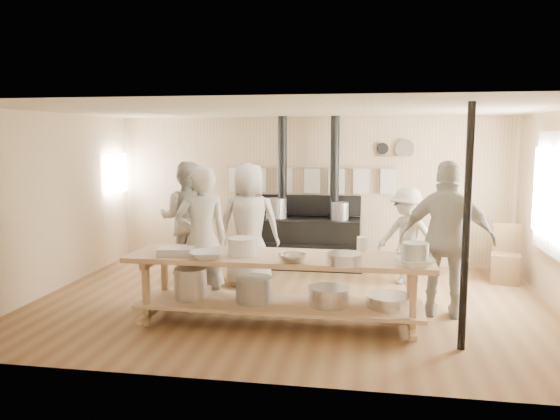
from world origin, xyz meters
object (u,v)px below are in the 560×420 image
at_px(prep_table, 278,282).
at_px(cook_center, 249,225).
at_px(chair, 505,265).
at_px(cook_by_window, 407,237).
at_px(cook_far_left, 202,239).
at_px(roasting_pan, 176,252).
at_px(cook_right, 447,240).
at_px(stove, 307,237).
at_px(cook_left, 186,218).

distance_m(prep_table, cook_center, 1.88).
relative_size(cook_center, chair, 2.07).
bearing_deg(chair, cook_by_window, -153.70).
bearing_deg(prep_table, chair, 38.21).
height_order(cook_far_left, cook_by_window, cook_far_left).
xyz_separation_m(chair, roasting_pan, (-4.35, -2.69, 0.63)).
distance_m(cook_center, roasting_pan, 1.94).
bearing_deg(cook_right, stove, -41.98).
bearing_deg(cook_far_left, roasting_pan, 47.97).
bearing_deg(roasting_pan, cook_right, 14.63).
bearing_deg(stove, cook_center, -118.65).
bearing_deg(roasting_pan, cook_far_left, 76.90).
height_order(prep_table, chair, chair).
xyz_separation_m(cook_left, roasting_pan, (0.70, -2.38, -0.03)).
xyz_separation_m(prep_table, cook_right, (2.02, 0.64, 0.46)).
bearing_deg(cook_center, chair, -175.03).
relative_size(cook_by_window, chair, 1.65).
height_order(stove, cook_right, stove).
relative_size(prep_table, cook_center, 1.93).
bearing_deg(cook_center, cook_left, -30.11).
xyz_separation_m(cook_center, chair, (3.89, 0.81, -0.67)).
bearing_deg(roasting_pan, cook_left, 106.45).
bearing_deg(roasting_pan, chair, 31.73).
distance_m(stove, cook_right, 3.15).
bearing_deg(cook_by_window, cook_left, -150.55).
distance_m(cook_right, cook_by_window, 1.54).
height_order(cook_far_left, cook_center, cook_far_left).
bearing_deg(chair, cook_center, -156.08).
height_order(prep_table, cook_left, cook_left).
xyz_separation_m(cook_left, cook_by_window, (3.52, -0.08, -0.18)).
height_order(cook_center, cook_by_window, cook_center).
bearing_deg(prep_table, cook_by_window, 52.22).
distance_m(cook_far_left, cook_left, 2.00).
xyz_separation_m(cook_by_window, chair, (1.53, 0.39, -0.48)).
height_order(cook_center, cook_right, cook_right).
distance_m(cook_center, chair, 4.03).
distance_m(cook_left, cook_center, 1.27).
bearing_deg(cook_center, cook_by_window, -176.59).
distance_m(prep_table, chair, 4.03).
bearing_deg(stove, prep_table, -90.04).
distance_m(cook_by_window, chair, 1.65).
xyz_separation_m(stove, cook_right, (2.02, -2.38, 0.46)).
relative_size(cook_center, cook_right, 0.95).
relative_size(cook_far_left, cook_left, 1.02).
bearing_deg(cook_left, roasting_pan, 100.94).
relative_size(stove, cook_right, 1.32).
xyz_separation_m(cook_far_left, cook_center, (0.33, 1.31, -0.01)).
xyz_separation_m(cook_by_window, roasting_pan, (-2.82, -2.30, 0.15)).
bearing_deg(cook_center, stove, -125.44).
height_order(cook_right, chair, cook_right).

